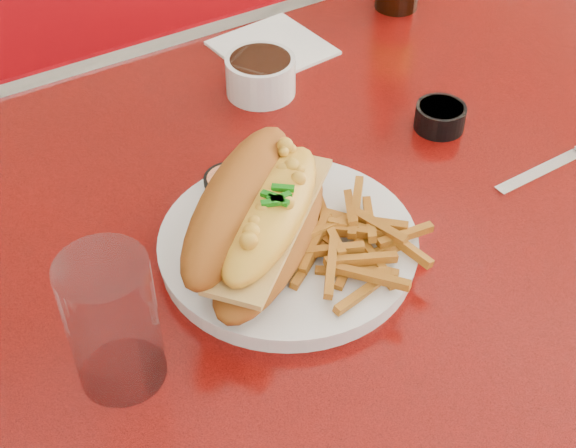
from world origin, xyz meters
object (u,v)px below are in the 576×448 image
gravy_ramekin (261,74)px  sauce_cup_left (229,186)px  sauce_cup_right (440,116)px  knife (572,155)px  booth_bench_far (159,141)px  fork (329,214)px  mac_hoagie (259,217)px  water_tumbler (113,323)px  dinner_plate (288,245)px  diner_table (398,265)px

gravy_ramekin → sauce_cup_left: size_ratio=1.75×
sauce_cup_right → knife: 0.16m
booth_bench_far → gravy_ramekin: booth_bench_far is taller
fork → sauce_cup_right: size_ratio=2.06×
mac_hoagie → water_tumbler: (-0.17, -0.05, 0.00)m
mac_hoagie → gravy_ramekin: bearing=20.2°
knife → booth_bench_far: bearing=99.4°
sauce_cup_right → water_tumbler: size_ratio=0.52×
dinner_plate → sauce_cup_right: (0.27, 0.09, 0.01)m
diner_table → gravy_ramekin: (-0.07, 0.22, 0.19)m
sauce_cup_left → dinner_plate: bearing=-85.4°
dinner_plate → water_tumbler: size_ratio=2.44×
diner_table → gravy_ramekin: bearing=107.2°
booth_bench_far → knife: booth_bench_far is taller
mac_hoagie → fork: mac_hoagie is taller
fork → sauce_cup_left: (-0.06, 0.10, -0.00)m
mac_hoagie → knife: size_ratio=1.27×
mac_hoagie → water_tumbler: 0.18m
mac_hoagie → fork: bearing=-34.7°
booth_bench_far → sauce_cup_left: (-0.20, -0.75, 0.50)m
booth_bench_far → mac_hoagie: 1.04m
diner_table → fork: size_ratio=8.46×
diner_table → gravy_ramekin: size_ratio=11.95×
sauce_cup_left → water_tumbler: water_tumbler is taller
sauce_cup_left → water_tumbler: bearing=-140.7°
dinner_plate → mac_hoagie: 0.06m
fork → diner_table: bearing=-104.7°
diner_table → mac_hoagie: bearing=-169.8°
gravy_ramekin → water_tumbler: (-0.33, -0.32, 0.04)m
gravy_ramekin → sauce_cup_right: bearing=-51.0°
gravy_ramekin → water_tumbler: 0.46m
water_tumbler → booth_bench_far: bearing=66.3°
fork → mac_hoagie: bearing=66.5°
knife → mac_hoagie: bearing=172.4°
dinner_plate → sauce_cup_left: 0.11m
booth_bench_far → mac_hoagie: (-0.23, -0.85, 0.55)m
knife → gravy_ramekin: bearing=126.6°
water_tumbler → knife: water_tumbler is taller
diner_table → sauce_cup_left: sauce_cup_left is taller
diner_table → booth_bench_far: size_ratio=1.03×
booth_bench_far → gravy_ramekin: size_ratio=11.66×
sauce_cup_left → sauce_cup_right: bearing=-4.2°
diner_table → fork: 0.23m
sauce_cup_left → fork: bearing=-56.6°
booth_bench_far → dinner_plate: booth_bench_far is taller
booth_bench_far → fork: booth_bench_far is taller
diner_table → knife: (0.17, -0.08, 0.16)m
dinner_plate → gravy_ramekin: size_ratio=3.19×
water_tumbler → diner_table: bearing=13.3°
water_tumbler → sauce_cup_left: bearing=39.3°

